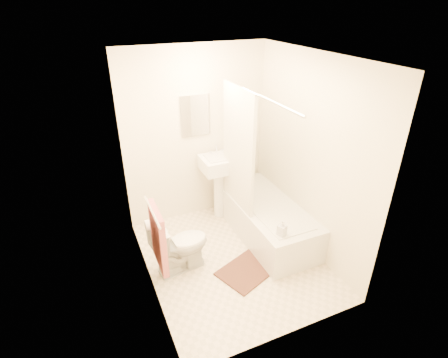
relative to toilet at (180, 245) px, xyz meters
name	(u,v)px	position (x,y,z in m)	size (l,w,h in m)	color
floor	(232,259)	(0.62, -0.11, -0.33)	(2.40, 2.40, 0.00)	beige
ceiling	(235,57)	(0.62, -0.11, 2.07)	(2.40, 2.40, 0.00)	white
wall_back	(196,136)	(0.62, 1.09, 0.87)	(2.00, 0.02, 2.40)	beige
wall_left	(141,191)	(-0.38, -0.11, 0.87)	(0.02, 2.40, 2.40)	beige
wall_right	(310,157)	(1.62, -0.11, 0.87)	(0.02, 2.40, 2.40)	beige
mirror	(196,115)	(0.62, 1.07, 1.17)	(0.40, 0.03, 0.55)	white
curtain_rod	(256,94)	(0.92, -0.01, 1.67)	(0.03, 0.03, 1.70)	silver
shower_curtain	(238,150)	(0.92, 0.39, 0.89)	(0.04, 0.80, 1.55)	silver
towel_bar	(152,211)	(-0.34, -0.36, 0.77)	(0.02, 0.02, 0.60)	silver
towel	(158,238)	(-0.31, -0.36, 0.45)	(0.06, 0.45, 0.66)	#CC7266
toilet_paper	(150,225)	(-0.31, 0.01, 0.37)	(0.12, 0.12, 0.11)	white
toilet	(180,245)	(0.00, 0.00, 0.00)	(0.38, 0.68, 0.66)	silver
sink	(220,185)	(0.87, 0.84, 0.19)	(0.53, 0.43, 1.04)	white
bathtub	(265,219)	(1.25, 0.19, -0.10)	(0.74, 1.68, 0.47)	silver
bath_mat	(247,271)	(0.69, -0.38, -0.32)	(0.65, 0.49, 0.02)	#4D271A
soap_bottle	(282,228)	(1.07, -0.47, 0.24)	(0.09, 0.09, 0.20)	white
scrub_brush	(248,183)	(1.28, 0.78, 0.16)	(0.06, 0.18, 0.04)	green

